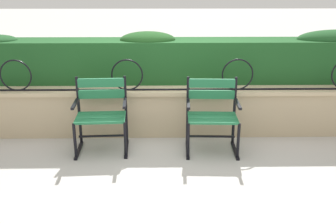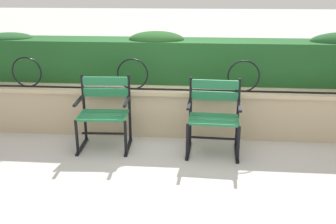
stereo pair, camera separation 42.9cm
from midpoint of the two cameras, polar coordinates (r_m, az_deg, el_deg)
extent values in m
plane|color=#B7B5AF|center=(4.54, -2.71, -6.98)|extent=(60.00, 60.00, 0.00)
cube|color=tan|center=(5.17, -2.51, -0.19)|extent=(8.46, 0.35, 0.59)
cube|color=#CBB58F|center=(5.08, -2.56, 3.22)|extent=(8.46, 0.41, 0.05)
cylinder|color=black|center=(4.99, -2.58, 3.40)|extent=(7.90, 0.02, 0.02)
torus|color=black|center=(5.38, -24.24, 5.05)|extent=(0.42, 0.02, 0.42)
torus|color=black|center=(4.99, -8.69, 5.53)|extent=(0.42, 0.02, 0.42)
torus|color=black|center=(5.00, 8.08, 5.60)|extent=(0.42, 0.02, 0.42)
cube|color=#1E5123|center=(5.47, -2.47, 7.80)|extent=(8.29, 0.62, 0.59)
ellipsoid|color=#1F4C1E|center=(5.44, -5.39, 10.81)|extent=(0.79, 0.55, 0.24)
cube|color=#237547|center=(4.54, -13.00, -1.44)|extent=(0.60, 0.16, 0.03)
cube|color=#237547|center=(4.67, -12.76, -0.87)|extent=(0.60, 0.16, 0.03)
cube|color=#237547|center=(4.80, -12.53, -0.32)|extent=(0.60, 0.16, 0.03)
cube|color=#237547|center=(4.79, -12.67, 4.31)|extent=(0.59, 0.06, 0.11)
cube|color=#237547|center=(4.83, -12.55, 2.64)|extent=(0.59, 0.06, 0.11)
cylinder|color=black|center=(4.86, -8.92, 0.24)|extent=(0.04, 0.04, 0.90)
cylinder|color=black|center=(4.53, -9.19, -4.21)|extent=(0.04, 0.04, 0.44)
cube|color=black|center=(4.79, -8.88, -5.62)|extent=(0.07, 0.52, 0.02)
cube|color=black|center=(4.58, -9.25, 1.34)|extent=(0.06, 0.40, 0.03)
cylinder|color=black|center=(4.94, -15.76, 0.08)|extent=(0.04, 0.04, 0.90)
cylinder|color=black|center=(4.63, -16.52, -4.29)|extent=(0.04, 0.04, 0.44)
cube|color=black|center=(4.88, -15.85, -5.68)|extent=(0.07, 0.52, 0.02)
cube|color=black|center=(4.67, -16.50, 1.15)|extent=(0.06, 0.40, 0.03)
cylinder|color=black|center=(4.75, -12.55, -3.62)|extent=(0.56, 0.06, 0.03)
cube|color=#237547|center=(4.42, 4.16, -1.54)|extent=(0.60, 0.15, 0.03)
cube|color=#237547|center=(4.55, 4.09, -0.94)|extent=(0.60, 0.15, 0.03)
cube|color=#237547|center=(4.68, 4.02, -0.38)|extent=(0.60, 0.15, 0.03)
cube|color=#237547|center=(4.67, 4.07, 4.33)|extent=(0.59, 0.06, 0.11)
cube|color=#237547|center=(4.71, 4.03, 2.62)|extent=(0.59, 0.06, 0.11)
cylinder|color=black|center=(4.80, 7.50, 0.06)|extent=(0.04, 0.04, 0.89)
cylinder|color=black|center=(4.48, 7.91, -4.44)|extent=(0.04, 0.04, 0.44)
cube|color=black|center=(4.74, 7.56, -5.85)|extent=(0.06, 0.52, 0.02)
cube|color=black|center=(4.52, 7.89, 1.18)|extent=(0.05, 0.40, 0.03)
cylinder|color=black|center=(4.77, 0.43, 0.12)|extent=(0.04, 0.04, 0.89)
cylinder|color=black|center=(4.45, 0.30, -4.40)|extent=(0.04, 0.04, 0.44)
cube|color=black|center=(4.71, 0.35, -5.82)|extent=(0.06, 0.52, 0.02)
cube|color=black|center=(4.49, 0.37, 1.25)|extent=(0.05, 0.40, 0.03)
cylinder|color=black|center=(4.64, 4.02, -3.76)|extent=(0.56, 0.05, 0.03)
camera|label=1|loc=(0.21, -92.78, -0.94)|focal=40.25mm
camera|label=2|loc=(0.21, 87.22, 0.94)|focal=40.25mm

